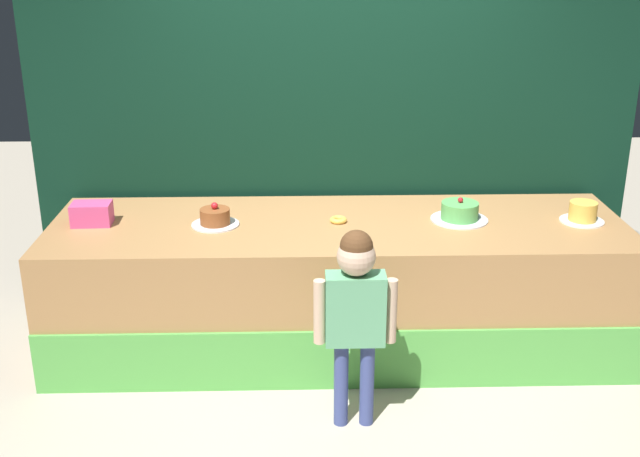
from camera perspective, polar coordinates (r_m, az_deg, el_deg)
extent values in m
plane|color=#BCB29E|center=(4.66, 1.61, -11.54)|extent=(12.00, 12.00, 0.00)
cube|color=#B27F4C|center=(4.94, 1.32, -4.12)|extent=(3.53, 1.08, 0.83)
cube|color=#59B24C|center=(4.55, 1.64, -9.61)|extent=(3.53, 0.02, 0.37)
cube|color=black|center=(5.25, 1.05, 7.92)|extent=(4.03, 0.08, 2.65)
cylinder|color=#3F4C8C|center=(4.22, 1.55, -11.25)|extent=(0.08, 0.08, 0.49)
cylinder|color=#3F4C8C|center=(4.23, 3.45, -11.21)|extent=(0.08, 0.08, 0.49)
cube|color=#66B27F|center=(4.02, 2.60, -5.90)|extent=(0.31, 0.14, 0.38)
cylinder|color=beige|center=(4.01, -0.04, -6.12)|extent=(0.06, 0.06, 0.35)
cylinder|color=beige|center=(4.04, 5.22, -6.03)|extent=(0.06, 0.06, 0.35)
sphere|color=beige|center=(3.90, 2.67, -2.06)|extent=(0.20, 0.20, 0.20)
sphere|color=brown|center=(3.88, 2.68, -1.32)|extent=(0.17, 0.17, 0.17)
cube|color=#E44C8E|center=(4.93, -16.35, 1.04)|extent=(0.24, 0.16, 0.14)
torus|color=#F2BF4C|center=(4.79, 1.35, 0.64)|extent=(0.11, 0.11, 0.03)
cylinder|color=silver|center=(4.78, -7.66, 0.30)|extent=(0.29, 0.29, 0.01)
cylinder|color=brown|center=(4.77, -7.68, 0.89)|extent=(0.18, 0.18, 0.09)
sphere|color=red|center=(4.74, -7.72, 1.66)|extent=(0.04, 0.04, 0.04)
cylinder|color=silver|center=(4.90, 10.14, 0.66)|extent=(0.35, 0.35, 0.01)
cylinder|color=#59B259|center=(4.88, 10.18, 1.29)|extent=(0.23, 0.23, 0.11)
sphere|color=red|center=(4.86, 10.23, 2.07)|extent=(0.03, 0.03, 0.03)
cylinder|color=white|center=(5.06, 18.59, 0.54)|extent=(0.27, 0.27, 0.01)
cylinder|color=#F2BF4C|center=(5.04, 18.67, 1.21)|extent=(0.17, 0.17, 0.12)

